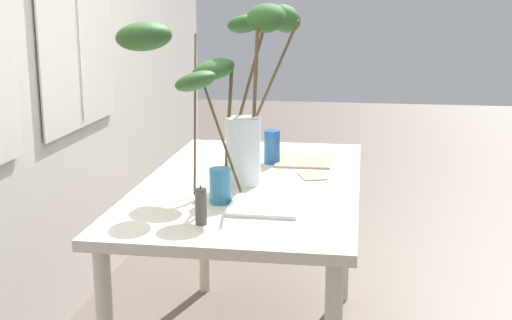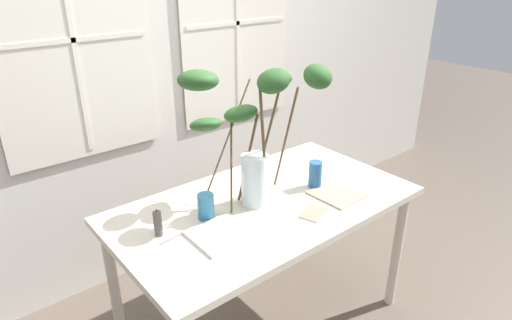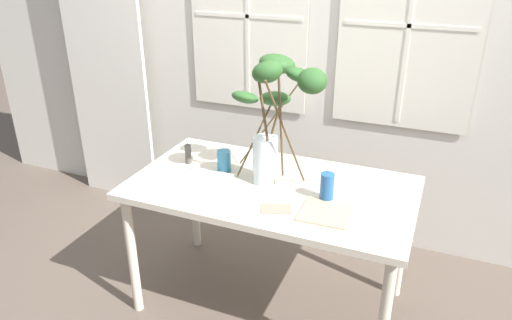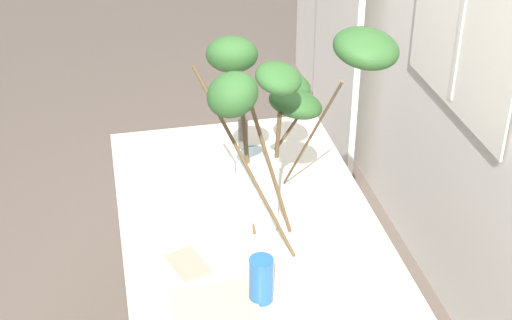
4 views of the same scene
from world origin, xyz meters
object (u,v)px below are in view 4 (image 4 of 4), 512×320
object	(u,v)px
dining_table	(253,253)
pillar_candle	(243,134)
plate_square_right	(217,312)
drinking_glass_blue_left	(252,166)
drinking_glass_blue_right	(261,279)
vase_with_branches	(286,112)
plate_square_left	(206,179)

from	to	relation	value
dining_table	pillar_candle	size ratio (longest dim) A/B	11.62
plate_square_right	pillar_candle	world-z (taller)	pillar_candle
drinking_glass_blue_left	pillar_candle	world-z (taller)	pillar_candle
drinking_glass_blue_left	drinking_glass_blue_right	world-z (taller)	drinking_glass_blue_right
dining_table	vase_with_branches	size ratio (longest dim) A/B	2.13
plate_square_right	drinking_glass_blue_right	bearing A→B (deg)	104.02
vase_with_branches	plate_square_right	size ratio (longest dim) A/B	2.96
vase_with_branches	plate_square_right	xyz separation A→B (m)	(0.36, -0.27, -0.39)
drinking_glass_blue_left	plate_square_right	xyz separation A→B (m)	(0.62, -0.22, -0.05)
pillar_candle	vase_with_branches	bearing A→B (deg)	3.75
plate_square_left	vase_with_branches	bearing A→B (deg)	33.81
drinking_glass_blue_left	vase_with_branches	bearing A→B (deg)	9.84
plate_square_left	drinking_glass_blue_right	bearing A→B (deg)	5.24
drinking_glass_blue_right	dining_table	bearing A→B (deg)	172.39
vase_with_branches	drinking_glass_blue_right	xyz separation A→B (m)	(0.33, -0.14, -0.32)
drinking_glass_blue_right	plate_square_right	size ratio (longest dim) A/B	0.60
dining_table	drinking_glass_blue_left	distance (m)	0.33
plate_square_left	pillar_candle	xyz separation A→B (m)	(-0.19, 0.17, 0.05)
drinking_glass_blue_left	plate_square_right	size ratio (longest dim) A/B	0.52
drinking_glass_blue_right	pillar_candle	size ratio (longest dim) A/B	1.11
drinking_glass_blue_right	plate_square_left	size ratio (longest dim) A/B	0.60
drinking_glass_blue_right	vase_with_branches	bearing A→B (deg)	156.60
drinking_glass_blue_left	pillar_candle	bearing A→B (deg)	176.63
drinking_glass_blue_left	pillar_candle	xyz separation A→B (m)	(-0.23, 0.01, -0.00)
dining_table	plate_square_right	bearing A→B (deg)	-26.83
drinking_glass_blue_right	pillar_candle	bearing A→B (deg)	172.36
drinking_glass_blue_left	drinking_glass_blue_right	distance (m)	0.59
dining_table	drinking_glass_blue_left	xyz separation A→B (m)	(-0.29, 0.06, 0.13)
dining_table	plate_square_left	distance (m)	0.35
vase_with_branches	pillar_candle	bearing A→B (deg)	-176.25
drinking_glass_blue_left	pillar_candle	distance (m)	0.23
dining_table	drinking_glass_blue_right	size ratio (longest dim) A/B	10.46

